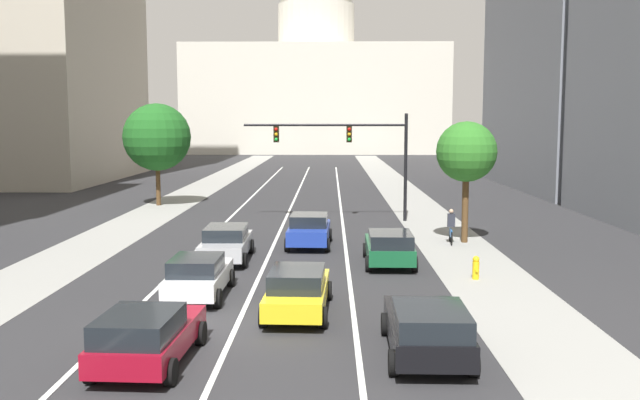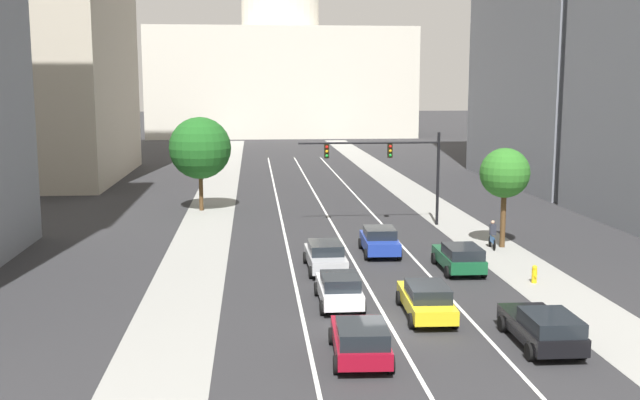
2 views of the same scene
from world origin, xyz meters
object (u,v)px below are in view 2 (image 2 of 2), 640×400
Objects in this scene: car_black at (543,327)px; capitol_building at (281,63)px; car_blue at (380,240)px; car_yellow at (426,299)px; street_tree_mid_left at (200,148)px; car_white at (339,289)px; car_silver at (325,256)px; fire_hydrant at (534,274)px; car_green at (459,257)px; traffic_signal_mast at (392,160)px; cyclist at (493,235)px; street_tree_far_right at (505,173)px; car_crimson at (361,339)px.

capitol_building is at bearing 3.58° from car_black.
car_blue is 0.93× the size of car_black.
street_tree_mid_left is at bearing 24.34° from car_yellow.
car_white is (-1.74, -112.61, -12.84)m from capitol_building.
car_white is (-0.00, -6.35, -0.02)m from car_silver.
car_silver is 0.98× the size of car_yellow.
fire_hydrant is (10.05, 2.87, -0.31)m from car_white.
car_blue is at bearing -46.21° from car_silver.
traffic_signal_mast is at bearing 5.96° from car_green.
fire_hydrant is at bearing -177.51° from cyclist.
traffic_signal_mast is (5.80, 18.44, 3.83)m from car_white.
fire_hydrant is at bearing -73.90° from car_white.
fire_hydrant is (6.57, 4.81, -0.30)m from car_yellow.
street_tree_far_right reaches higher than car_silver.
car_white is 27.39m from street_tree_mid_left.
capitol_building is 6.68× the size of street_tree_mid_left.
fire_hydrant is at bearing -97.89° from street_tree_far_right.
car_crimson and car_white have the same top height.
street_tree_mid_left reaches higher than cyclist.
capitol_building is 53.24× the size of fire_hydrant.
car_crimson is 0.45× the size of traffic_signal_mast.
car_silver is 13.94m from traffic_signal_mast.
capitol_building reaches higher than car_crimson.
car_white is 4.77× the size of fire_hydrant.
car_blue reaches higher than car_silver.
capitol_building reaches higher than car_silver.
traffic_signal_mast reaches higher than street_tree_far_right.
capitol_building reaches higher than traffic_signal_mast.
car_white is 14.88m from cyclist.
capitol_building is 28.17× the size of cyclist.
car_blue reaches higher than car_crimson.
fire_hydrant is 0.15× the size of street_tree_far_right.
car_silver is 21.47m from street_tree_mid_left.
street_tree_mid_left is (-13.58, 7.49, 0.26)m from traffic_signal_mast.
car_white is 8.82m from car_green.
car_blue is (3.50, 16.50, 0.03)m from car_crimson.
car_green is at bearing -84.88° from traffic_signal_mast.
car_blue is (1.74, -102.79, -12.81)m from capitol_building.
fire_hydrant is at bearing -85.67° from capitol_building.
car_black is 9.18m from car_white.
traffic_signal_mast is at bearing -13.05° from car_blue.
capitol_building is 102.45m from street_tree_far_right.
car_yellow is at bearing 155.47° from car_green.
capitol_building reaches higher than car_yellow.
traffic_signal_mast is 1.35× the size of street_tree_mid_left.
car_black is at bearing -130.45° from car_white.
car_yellow is at bearing -143.78° from fire_hydrant.
traffic_signal_mast is (2.32, 20.38, 3.84)m from car_yellow.
car_black is at bearing -136.84° from car_yellow.
capitol_building is at bearing 94.33° from fire_hydrant.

